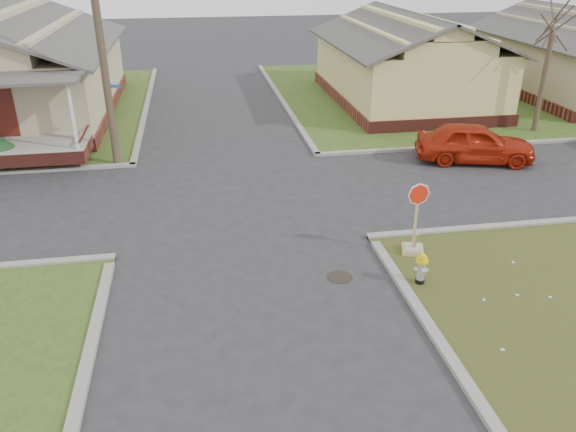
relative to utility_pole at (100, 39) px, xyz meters
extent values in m
plane|color=#29292C|center=(4.20, -8.90, -4.66)|extent=(120.00, 120.00, 0.00)
cylinder|color=black|center=(6.40, -9.40, -4.66)|extent=(0.64, 0.64, 0.01)
cube|color=maroon|center=(-5.80, 8.10, -4.36)|extent=(9.70, 13.20, 0.60)
cube|color=#C3B289|center=(-5.80, 8.10, -2.66)|extent=(9.50, 13.00, 2.80)
cube|color=#4F1812|center=(-4.20, 1.58, -3.01)|extent=(0.90, 0.06, 2.10)
cube|color=maroon|center=(14.20, 7.60, -4.36)|extent=(7.20, 11.20, 0.60)
cube|color=#CBC377|center=(14.20, 7.60, -2.76)|extent=(7.00, 11.00, 2.60)
cube|color=maroon|center=(24.20, 7.60, -4.36)|extent=(7.20, 11.20, 0.60)
cube|color=tan|center=(24.20, 7.60, -2.76)|extent=(7.00, 11.00, 2.60)
cylinder|color=#423326|center=(0.00, 0.00, -0.16)|extent=(0.28, 0.28, 9.00)
cylinder|color=#423326|center=(18.20, 1.30, -2.51)|extent=(0.22, 0.22, 4.20)
cylinder|color=black|center=(8.26, -10.04, -4.56)|extent=(0.23, 0.23, 0.10)
cylinder|color=silver|center=(8.26, -10.04, -4.27)|extent=(0.19, 0.19, 0.47)
sphere|color=silver|center=(8.26, -10.04, -4.04)|extent=(0.19, 0.19, 0.19)
cylinder|color=yellow|center=(8.26, -10.04, -4.00)|extent=(0.31, 0.31, 0.06)
cylinder|color=yellow|center=(8.26, -10.04, -3.92)|extent=(0.23, 0.23, 0.10)
sphere|color=yellow|center=(8.26, -10.04, -3.86)|extent=(0.15, 0.15, 0.15)
cube|color=tan|center=(8.65, -8.53, -4.54)|extent=(0.56, 0.56, 0.14)
cube|color=#A9A59B|center=(8.65, -8.53, -4.46)|extent=(0.45, 0.45, 0.04)
cube|color=tan|center=(8.65, -8.53, -3.57)|extent=(0.08, 0.04, 1.90)
cylinder|color=red|center=(8.65, -8.57, -2.89)|extent=(0.51, 0.22, 0.54)
cylinder|color=white|center=(8.65, -8.56, -2.89)|extent=(0.57, 0.25, 0.62)
imported|color=#AB200C|center=(13.64, -1.94, -3.91)|extent=(4.74, 2.89, 1.51)
camera|label=1|loc=(3.08, -21.14, 2.86)|focal=35.00mm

